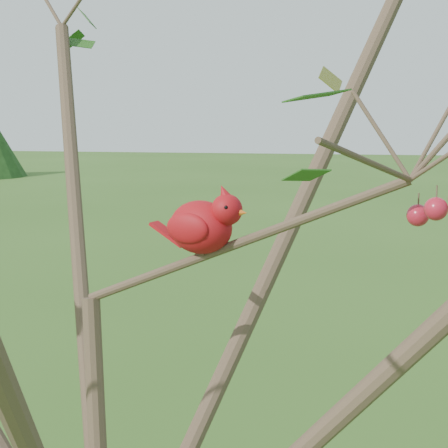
% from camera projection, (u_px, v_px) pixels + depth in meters
% --- Properties ---
extents(crabapple_tree, '(2.35, 2.05, 2.95)m').
position_uv_depth(crabapple_tree, '(102.00, 224.00, 1.20)').
color(crabapple_tree, '#463126').
rests_on(crabapple_tree, ground).
extents(cardinal, '(0.20, 0.13, 0.15)m').
position_uv_depth(cardinal, '(204.00, 225.00, 1.27)').
color(cardinal, '#AB0E1A').
rests_on(cardinal, ground).
extents(distant_trees, '(41.45, 12.66, 3.82)m').
position_uv_depth(distant_trees, '(371.00, 134.00, 23.95)').
color(distant_trees, '#463126').
rests_on(distant_trees, ground).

